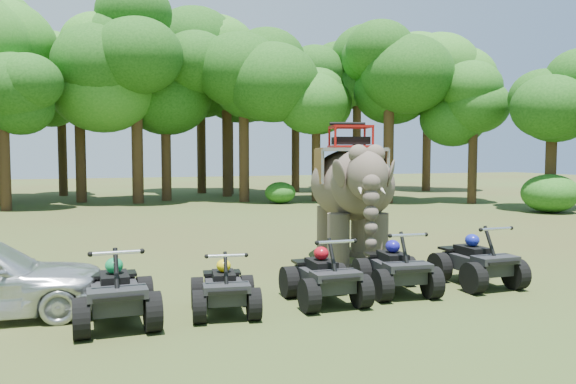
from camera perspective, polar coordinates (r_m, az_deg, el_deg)
name	(u,v)px	position (r m, az deg, el deg)	size (l,w,h in m)	color
ground	(307,282)	(12.51, 1.90, -9.08)	(110.00, 110.00, 0.00)	#47381E
elephant	(351,193)	(14.46, 6.39, -0.08)	(1.89, 4.30, 3.61)	brown
atv_0	(115,284)	(9.77, -17.16, -8.96)	(1.32, 1.80, 1.34)	black
atv_1	(224,281)	(10.07, -6.49, -8.96)	(1.14, 1.56, 1.15)	black
atv_2	(324,269)	(10.71, 3.69, -7.80)	(1.26, 1.73, 1.29)	black
atv_3	(396,261)	(11.61, 10.88, -6.89)	(1.28, 1.75, 1.30)	black
atv_4	(477,254)	(12.71, 18.63, -6.02)	(1.31, 1.80, 1.33)	black
tree_0	(166,123)	(34.06, -12.32, 6.89)	(6.44, 6.44, 9.21)	#195114
tree_1	(244,120)	(32.51, -4.51, 7.31)	(6.60, 6.60, 9.43)	#195114
tree_2	(316,140)	(32.87, 2.87, 5.35)	(5.05, 5.05, 7.21)	#195114
tree_3	(389,119)	(32.12, 10.20, 7.29)	(6.59, 6.59, 9.42)	#195114
tree_4	(473,143)	(32.94, 18.28, 4.75)	(4.73, 4.73, 6.76)	#195114
tree_5	(552,134)	(30.39, 25.22, 5.31)	(5.22, 5.22, 7.45)	#195114
tree_26	(4,140)	(30.55, -26.89, 4.70)	(4.81, 4.81, 6.87)	#195114
tree_27	(80,119)	(34.21, -20.41, 6.93)	(6.62, 6.62, 9.46)	#195114
tree_28	(296,129)	(40.64, 0.77, 6.44)	(6.39, 6.39, 9.13)	#195114
tree_30	(201,118)	(39.93, -8.82, 7.47)	(7.39, 7.39, 10.56)	#195114
tree_34	(227,115)	(36.75, -6.24, 7.80)	(7.39, 7.39, 10.56)	#195114
tree_35	(357,118)	(43.01, 7.02, 7.43)	(7.60, 7.60, 10.85)	#195114
tree_36	(137,106)	(32.66, -15.13, 8.47)	(7.64, 7.64, 10.91)	#195114
tree_39	(62,130)	(39.89, -21.99, 5.90)	(6.10, 6.10, 8.71)	#195114
tree_40	(229,115)	(38.90, -6.06, 7.78)	(7.57, 7.57, 10.82)	#195114
tree_41	(427,122)	(43.05, 13.95, 6.94)	(7.17, 7.17, 10.25)	#195114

